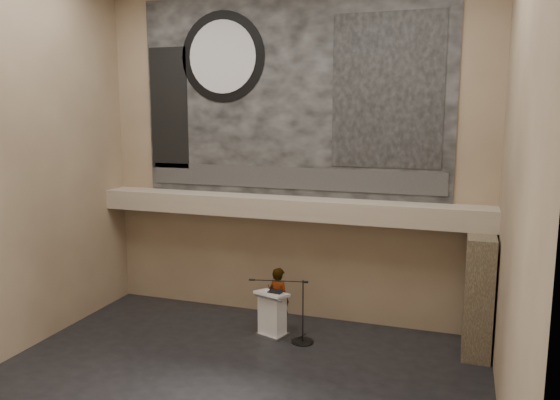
% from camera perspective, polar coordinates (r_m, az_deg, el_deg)
% --- Properties ---
extents(floor, '(10.00, 10.00, 0.00)m').
position_cam_1_polar(floor, '(11.44, -5.42, -18.64)').
color(floor, black).
rests_on(floor, ground).
extents(wall_back, '(10.00, 0.02, 8.50)m').
position_cam_1_polar(wall_back, '(13.88, 1.06, 4.80)').
color(wall_back, '#816952').
rests_on(wall_back, floor).
extents(wall_front, '(10.00, 0.02, 8.50)m').
position_cam_1_polar(wall_front, '(6.76, -19.94, -0.71)').
color(wall_front, '#816952').
rests_on(wall_front, floor).
extents(wall_left, '(0.02, 8.00, 8.50)m').
position_cam_1_polar(wall_left, '(13.04, -26.28, 3.52)').
color(wall_left, '#816952').
rests_on(wall_left, floor).
extents(wall_right, '(0.02, 8.00, 8.50)m').
position_cam_1_polar(wall_right, '(9.29, 23.57, 1.70)').
color(wall_right, '#816952').
rests_on(wall_right, floor).
extents(soffit, '(10.00, 0.80, 0.50)m').
position_cam_1_polar(soffit, '(13.67, 0.54, -0.77)').
color(soffit, tan).
rests_on(soffit, wall_back).
extents(sprinkler_left, '(0.04, 0.04, 0.06)m').
position_cam_1_polar(sprinkler_left, '(14.25, -5.66, -1.55)').
color(sprinkler_left, '#B2893D').
rests_on(sprinkler_left, soffit).
extents(sprinkler_right, '(0.04, 0.04, 0.06)m').
position_cam_1_polar(sprinkler_right, '(13.22, 8.32, -2.46)').
color(sprinkler_right, '#B2893D').
rests_on(sprinkler_right, soffit).
extents(banner, '(8.00, 0.05, 5.00)m').
position_cam_1_polar(banner, '(13.81, 1.04, 10.79)').
color(banner, black).
rests_on(banner, wall_back).
extents(banner_text_strip, '(7.76, 0.02, 0.55)m').
position_cam_1_polar(banner_text_strip, '(13.87, 0.97, 2.30)').
color(banner_text_strip, '#2E2E2E').
rests_on(banner_text_strip, banner).
extents(banner_clock_rim, '(2.30, 0.02, 2.30)m').
position_cam_1_polar(banner_clock_rim, '(14.48, -6.03, 14.65)').
color(banner_clock_rim, black).
rests_on(banner_clock_rim, banner).
extents(banner_clock_face, '(1.84, 0.02, 1.84)m').
position_cam_1_polar(banner_clock_face, '(14.46, -6.06, 14.65)').
color(banner_clock_face, silver).
rests_on(banner_clock_face, banner).
extents(banner_building_print, '(2.60, 0.02, 3.60)m').
position_cam_1_polar(banner_building_print, '(13.24, 11.13, 11.11)').
color(banner_building_print, black).
rests_on(banner_building_print, banner).
extents(banner_brick_print, '(1.10, 0.02, 3.20)m').
position_cam_1_polar(banner_brick_print, '(15.15, -11.53, 9.35)').
color(banner_brick_print, black).
rests_on(banner_brick_print, banner).
extents(stone_pier, '(0.60, 1.40, 2.70)m').
position_cam_1_polar(stone_pier, '(12.98, 20.03, -9.21)').
color(stone_pier, '#44392A').
rests_on(stone_pier, floor).
extents(lectern, '(0.86, 0.72, 1.14)m').
position_cam_1_polar(lectern, '(13.28, -0.82, -11.84)').
color(lectern, silver).
rests_on(lectern, floor).
extents(binder, '(0.34, 0.28, 0.04)m').
position_cam_1_polar(binder, '(13.08, -0.49, -9.56)').
color(binder, black).
rests_on(binder, lectern).
extents(papers, '(0.20, 0.28, 0.00)m').
position_cam_1_polar(papers, '(13.12, -1.28, -9.57)').
color(papers, silver).
rests_on(papers, lectern).
extents(speaker_person, '(0.69, 0.58, 1.61)m').
position_cam_1_polar(speaker_person, '(13.47, -0.13, -10.38)').
color(speaker_person, silver).
rests_on(speaker_person, floor).
extents(mic_stand, '(1.50, 0.52, 1.51)m').
position_cam_1_polar(mic_stand, '(13.10, 2.18, -13.69)').
color(mic_stand, black).
rests_on(mic_stand, floor).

